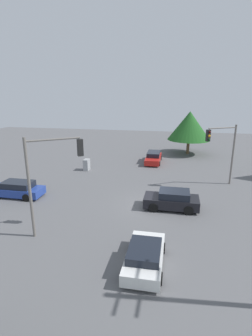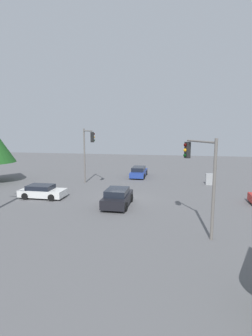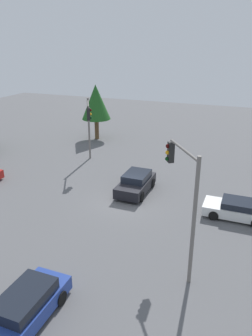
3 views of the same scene
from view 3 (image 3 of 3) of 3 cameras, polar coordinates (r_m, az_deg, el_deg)
The scene contains 7 objects.
ground_plane at distance 23.37m, azimuth -0.04°, elevation -5.70°, with size 80.00×80.00×0.00m, color #5B5B5E.
sedan_white at distance 22.18m, azimuth 18.75°, elevation -6.80°, with size 4.08×1.97×1.19m.
sedan_blue at distance 14.73m, azimuth -17.47°, elevation -22.45°, with size 1.90×4.65×1.34m.
sedan_dark at distance 24.42m, azimuth 1.74°, elevation -2.62°, with size 2.02×4.17×1.47m.
traffic_signal_main at distance 15.33m, azimuth 10.00°, elevation -3.49°, with size 2.16×2.92×6.27m.
traffic_signal_cross at distance 29.58m, azimuth -6.48°, elevation 8.13°, with size 1.74×2.87×5.79m.
tree_behind at distance 37.32m, azimuth -5.26°, elevation 11.32°, with size 3.21×3.21×6.16m.
Camera 3 is at (-7.75, 19.33, 10.61)m, focal length 35.00 mm.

